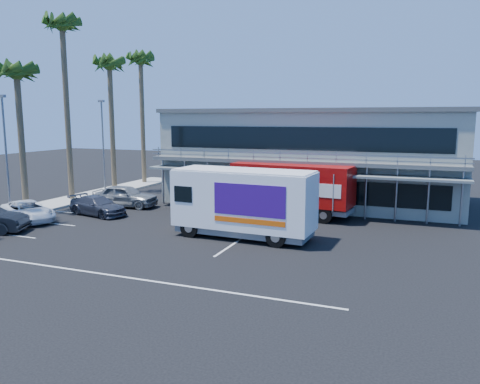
% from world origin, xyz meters
% --- Properties ---
extents(ground, '(120.00, 120.00, 0.00)m').
position_xyz_m(ground, '(0.00, 0.00, 0.00)').
color(ground, black).
rests_on(ground, ground).
extents(building, '(22.40, 12.00, 7.30)m').
position_xyz_m(building, '(3.00, 14.94, 3.66)').
color(building, gray).
rests_on(building, ground).
extents(curb_strip, '(3.00, 32.00, 0.16)m').
position_xyz_m(curb_strip, '(-15.00, 6.00, 0.08)').
color(curb_strip, '#A5A399').
rests_on(curb_strip, ground).
extents(palm_c, '(2.80, 2.80, 10.75)m').
position_xyz_m(palm_c, '(-14.90, 3.00, 9.21)').
color(palm_c, brown).
rests_on(palm_c, ground).
extents(palm_d, '(2.80, 2.80, 14.75)m').
position_xyz_m(palm_d, '(-15.20, 8.00, 12.80)').
color(palm_d, brown).
rests_on(palm_d, ground).
extents(palm_e, '(2.80, 2.80, 12.25)m').
position_xyz_m(palm_e, '(-14.70, 13.00, 10.57)').
color(palm_e, brown).
rests_on(palm_e, ground).
extents(palm_f, '(2.80, 2.80, 13.25)m').
position_xyz_m(palm_f, '(-15.10, 18.50, 11.47)').
color(palm_f, brown).
rests_on(palm_f, ground).
extents(light_pole_near, '(0.50, 0.25, 8.09)m').
position_xyz_m(light_pole_near, '(-14.20, 1.00, 4.50)').
color(light_pole_near, gray).
rests_on(light_pole_near, ground).
extents(light_pole_far, '(0.50, 0.25, 8.09)m').
position_xyz_m(light_pole_far, '(-14.20, 11.00, 4.50)').
color(light_pole_far, gray).
rests_on(light_pole_far, ground).
extents(red_truck, '(10.77, 3.62, 3.56)m').
position_xyz_m(red_truck, '(2.28, 8.58, 1.95)').
color(red_truck, maroon).
rests_on(red_truck, ground).
extents(white_van, '(7.93, 3.03, 3.82)m').
position_xyz_m(white_van, '(1.99, 2.00, 2.03)').
color(white_van, white).
rests_on(white_van, ground).
extents(parked_car_c, '(5.21, 3.91, 1.31)m').
position_xyz_m(parked_car_c, '(-12.50, 0.80, 0.66)').
color(parked_car_c, white).
rests_on(parked_car_c, ground).
extents(parked_car_d, '(4.80, 2.75, 1.31)m').
position_xyz_m(parked_car_d, '(-9.50, 4.00, 0.65)').
color(parked_car_d, '#2F333F').
rests_on(parked_car_d, ground).
extents(parked_car_e, '(5.07, 2.48, 1.67)m').
position_xyz_m(parked_car_e, '(-9.50, 7.20, 0.83)').
color(parked_car_e, slate).
rests_on(parked_car_e, ground).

